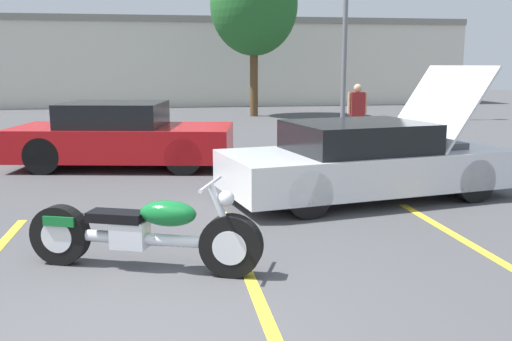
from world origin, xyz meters
The scene contains 8 objects.
parking_stripe_back centered at (1.08, 1.27, 0.00)m, with size 0.12×4.99×0.01m, color yellow.
parking_stripe_far centered at (3.79, 1.27, 0.00)m, with size 0.12×4.99×0.01m, color yellow.
far_building centered at (0.00, 26.36, 2.34)m, with size 32.00×4.20×4.40m.
tree_background centered at (3.94, 18.94, 4.39)m, with size 3.47×3.47×6.40m.
motorcycle centered at (0.05, 1.60, 0.39)m, with size 2.37×1.10×0.95m.
show_car_hood_open centered at (3.42, 4.32, 0.59)m, with size 4.75×2.63×2.06m.
parked_car_right_row centered at (-0.57, 7.77, 0.63)m, with size 4.65×2.70×1.32m.
spectator_midground centered at (5.19, 9.95, 0.94)m, with size 0.52×0.21×1.59m.
Camera 1 is at (0.29, -4.08, 2.07)m, focal length 40.00 mm.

